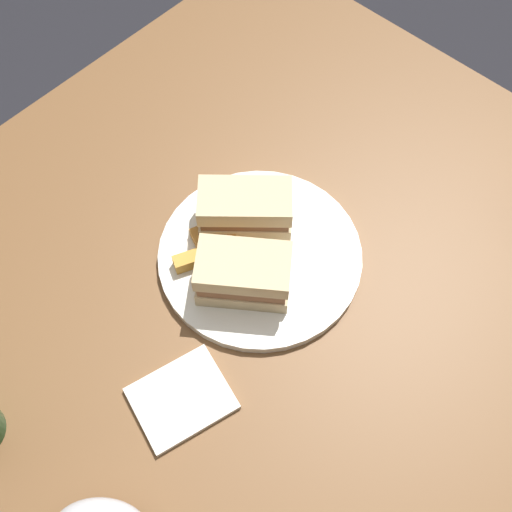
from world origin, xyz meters
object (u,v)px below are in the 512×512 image
object	(u,v)px
sandwich_half_right	(244,274)
plate	(260,255)
napkin	(182,398)
sandwich_half_left	(245,209)

from	to	relation	value
sandwich_half_right	plate	bearing A→B (deg)	19.50
sandwich_half_right	napkin	bearing A→B (deg)	-163.83
plate	napkin	world-z (taller)	plate
napkin	sandwich_half_left	bearing A→B (deg)	25.79
sandwich_half_left	sandwich_half_right	world-z (taller)	same
plate	sandwich_half_right	bearing A→B (deg)	-160.50
plate	napkin	distance (m)	0.21
sandwich_half_left	napkin	distance (m)	0.25
napkin	plate	bearing A→B (deg)	16.98
sandwich_half_left	napkin	bearing A→B (deg)	-154.21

